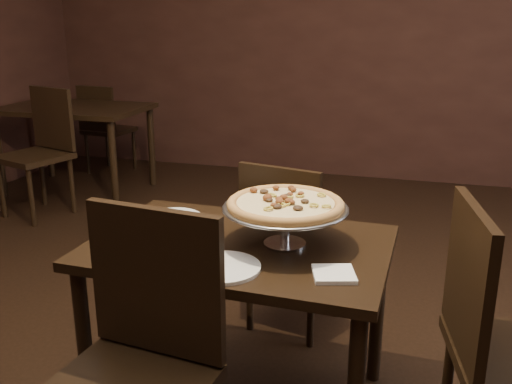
# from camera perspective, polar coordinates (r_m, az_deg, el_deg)

# --- Properties ---
(room) EXTENTS (6.04, 7.04, 2.84)m
(room) POSITION_cam_1_polar(r_m,az_deg,el_deg) (2.05, -1.17, 14.44)
(room) COLOR black
(room) RESTS_ON ground
(dining_table) EXTENTS (1.13, 0.77, 0.69)m
(dining_table) POSITION_cam_1_polar(r_m,az_deg,el_deg) (2.17, -1.64, -7.31)
(dining_table) COLOR black
(dining_table) RESTS_ON ground
(background_table) EXTENTS (1.21, 0.81, 0.76)m
(background_table) POSITION_cam_1_polar(r_m,az_deg,el_deg) (5.22, -17.66, 7.09)
(background_table) COLOR black
(background_table) RESTS_ON ground
(pizza_stand) EXTENTS (0.46, 0.46, 0.19)m
(pizza_stand) POSITION_cam_1_polar(r_m,az_deg,el_deg) (2.07, 2.96, -1.30)
(pizza_stand) COLOR silver
(pizza_stand) RESTS_ON dining_table
(parmesan_shaker) EXTENTS (0.07, 0.07, 0.12)m
(parmesan_shaker) POSITION_cam_1_polar(r_m,az_deg,el_deg) (2.00, -7.10, -5.15)
(parmesan_shaker) COLOR beige
(parmesan_shaker) RESTS_ON dining_table
(pepper_flake_shaker) EXTENTS (0.06, 0.06, 0.10)m
(pepper_flake_shaker) POSITION_cam_1_polar(r_m,az_deg,el_deg) (2.01, -4.36, -5.13)
(pepper_flake_shaker) COLOR maroon
(pepper_flake_shaker) RESTS_ON dining_table
(packet_caddy) EXTENTS (0.10, 0.10, 0.08)m
(packet_caddy) POSITION_cam_1_polar(r_m,az_deg,el_deg) (2.04, -9.58, -5.44)
(packet_caddy) COLOR black
(packet_caddy) RESTS_ON dining_table
(napkin_stack) EXTENTS (0.17, 0.17, 0.01)m
(napkin_stack) POSITION_cam_1_polar(r_m,az_deg,el_deg) (1.89, 7.79, -8.13)
(napkin_stack) COLOR white
(napkin_stack) RESTS_ON dining_table
(plate_left) EXTENTS (0.24, 0.24, 0.01)m
(plate_left) POSITION_cam_1_polar(r_m,az_deg,el_deg) (2.40, -8.30, -2.57)
(plate_left) COLOR white
(plate_left) RESTS_ON dining_table
(plate_near) EXTENTS (0.26, 0.26, 0.01)m
(plate_near) POSITION_cam_1_polar(r_m,az_deg,el_deg) (1.92, -3.37, -7.54)
(plate_near) COLOR white
(plate_near) RESTS_ON dining_table
(serving_spatula) EXTENTS (0.16, 0.16, 0.02)m
(serving_spatula) POSITION_cam_1_polar(r_m,az_deg,el_deg) (2.00, 0.90, -2.12)
(serving_spatula) COLOR silver
(serving_spatula) RESTS_ON pizza_stand
(chair_far) EXTENTS (0.48, 0.48, 0.86)m
(chair_far) POSITION_cam_1_polar(r_m,az_deg,el_deg) (2.74, 3.31, -4.91)
(chair_far) COLOR black
(chair_far) RESTS_ON ground
(chair_near) EXTENTS (0.50, 0.50, 0.97)m
(chair_near) POSITION_cam_1_polar(r_m,az_deg,el_deg) (1.78, -11.89, -16.25)
(chair_near) COLOR black
(chair_near) RESTS_ON ground
(chair_side) EXTENTS (0.52, 0.52, 0.96)m
(chair_side) POSITION_cam_1_polar(r_m,az_deg,el_deg) (2.01, 23.43, -13.39)
(chair_side) COLOR black
(chair_side) RESTS_ON ground
(bg_chair_far) EXTENTS (0.45, 0.45, 0.87)m
(bg_chair_far) POSITION_cam_1_polar(r_m,az_deg,el_deg) (5.79, -14.90, 6.43)
(bg_chair_far) COLOR black
(bg_chair_far) RESTS_ON ground
(bg_chair_near) EXTENTS (0.57, 0.57, 0.98)m
(bg_chair_near) POSITION_cam_1_polar(r_m,az_deg,el_deg) (4.72, -20.69, 4.25)
(bg_chair_near) COLOR black
(bg_chair_near) RESTS_ON ground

